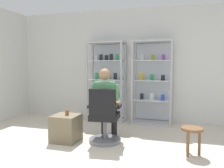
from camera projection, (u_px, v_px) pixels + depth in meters
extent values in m
cube|color=silver|center=(131.00, 65.00, 5.61)|extent=(6.00, 0.10, 2.70)
cylinder|color=#B7B7BC|center=(87.00, 82.00, 5.45)|extent=(0.05, 0.05, 1.90)
cylinder|color=#B7B7BC|center=(121.00, 83.00, 5.20)|extent=(0.05, 0.05, 1.90)
cylinder|color=#B7B7BC|center=(93.00, 81.00, 5.83)|extent=(0.05, 0.05, 1.90)
cylinder|color=#B7B7BC|center=(125.00, 81.00, 5.58)|extent=(0.05, 0.05, 1.90)
cube|color=#B7B7BC|center=(106.00, 43.00, 5.44)|extent=(0.90, 0.45, 0.04)
cube|color=#B7B7BC|center=(106.00, 119.00, 5.59)|extent=(0.90, 0.45, 0.04)
cube|color=silver|center=(109.00, 81.00, 5.72)|extent=(0.84, 0.02, 1.80)
cube|color=silver|center=(106.00, 98.00, 5.55)|extent=(0.82, 0.39, 0.02)
cube|color=red|center=(96.00, 94.00, 5.61)|extent=(0.08, 0.04, 0.16)
cube|color=#268C4C|center=(103.00, 95.00, 5.55)|extent=(0.08, 0.05, 0.14)
cube|color=#999919|center=(109.00, 95.00, 5.48)|extent=(0.08, 0.04, 0.15)
cube|color=#268C4C|center=(117.00, 95.00, 5.47)|extent=(0.08, 0.05, 0.13)
cube|color=silver|center=(106.00, 79.00, 5.51)|extent=(0.82, 0.39, 0.02)
cube|color=#268C4C|center=(97.00, 76.00, 5.58)|extent=(0.07, 0.05, 0.15)
cube|color=#268C4C|center=(106.00, 76.00, 5.53)|extent=(0.08, 0.05, 0.16)
cube|color=black|center=(115.00, 76.00, 5.44)|extent=(0.08, 0.04, 0.15)
cube|color=silver|center=(106.00, 61.00, 5.47)|extent=(0.82, 0.39, 0.02)
cube|color=silver|center=(96.00, 58.00, 5.59)|extent=(0.08, 0.04, 0.12)
cube|color=black|center=(101.00, 57.00, 5.53)|extent=(0.08, 0.06, 0.15)
cube|color=black|center=(107.00, 58.00, 5.50)|extent=(0.08, 0.05, 0.13)
cube|color=black|center=(111.00, 57.00, 5.40)|extent=(0.08, 0.04, 0.15)
cube|color=#268C4C|center=(117.00, 57.00, 5.35)|extent=(0.07, 0.05, 0.15)
cylinder|color=#B7B7BC|center=(132.00, 83.00, 5.13)|extent=(0.05, 0.05, 1.90)
cylinder|color=#B7B7BC|center=(171.00, 84.00, 4.88)|extent=(0.05, 0.05, 1.90)
cylinder|color=#B7B7BC|center=(135.00, 82.00, 5.51)|extent=(0.05, 0.05, 1.90)
cylinder|color=#B7B7BC|center=(172.00, 82.00, 5.26)|extent=(0.05, 0.05, 1.90)
cube|color=#B7B7BC|center=(153.00, 41.00, 5.12)|extent=(0.90, 0.45, 0.04)
cube|color=#B7B7BC|center=(151.00, 123.00, 5.27)|extent=(0.90, 0.45, 0.04)
cube|color=silver|center=(153.00, 82.00, 5.40)|extent=(0.84, 0.02, 1.80)
cube|color=silver|center=(152.00, 100.00, 5.23)|extent=(0.82, 0.39, 0.02)
cube|color=black|center=(142.00, 96.00, 5.32)|extent=(0.08, 0.04, 0.13)
cube|color=silver|center=(152.00, 96.00, 5.25)|extent=(0.09, 0.04, 0.15)
cube|color=#264CB2|center=(163.00, 97.00, 5.12)|extent=(0.09, 0.05, 0.13)
cube|color=silver|center=(152.00, 80.00, 5.19)|extent=(0.82, 0.39, 0.02)
cube|color=gold|center=(142.00, 76.00, 5.29)|extent=(0.08, 0.05, 0.15)
cube|color=#268C4C|center=(152.00, 77.00, 5.21)|extent=(0.09, 0.05, 0.13)
cube|color=black|center=(163.00, 78.00, 5.08)|extent=(0.09, 0.04, 0.12)
cube|color=silver|center=(152.00, 60.00, 5.15)|extent=(0.82, 0.39, 0.02)
cube|color=silver|center=(142.00, 57.00, 5.26)|extent=(0.08, 0.05, 0.14)
cube|color=#999919|center=(153.00, 57.00, 5.18)|extent=(0.08, 0.04, 0.12)
cube|color=purple|center=(164.00, 57.00, 5.04)|extent=(0.08, 0.05, 0.12)
cylinder|color=slate|center=(105.00, 140.00, 4.03)|extent=(0.56, 0.56, 0.06)
cylinder|color=slate|center=(105.00, 129.00, 4.01)|extent=(0.07, 0.07, 0.41)
cube|color=black|center=(105.00, 116.00, 3.99)|extent=(0.53, 0.53, 0.10)
cube|color=black|center=(102.00, 103.00, 3.76)|extent=(0.45, 0.13, 0.45)
cube|color=black|center=(120.00, 106.00, 3.93)|extent=(0.08, 0.30, 0.04)
cube|color=black|center=(90.00, 105.00, 4.02)|extent=(0.08, 0.30, 0.04)
cylinder|color=black|center=(112.00, 108.00, 4.16)|extent=(0.19, 0.41, 0.14)
cylinder|color=black|center=(114.00, 121.00, 4.38)|extent=(0.11, 0.11, 0.56)
cylinder|color=black|center=(102.00, 108.00, 4.20)|extent=(0.19, 0.41, 0.14)
cylinder|color=black|center=(104.00, 121.00, 4.42)|extent=(0.11, 0.11, 0.56)
cube|color=#4C8C59|center=(105.00, 96.00, 3.96)|extent=(0.38, 0.26, 0.50)
sphere|color=#99704C|center=(105.00, 74.00, 3.93)|extent=(0.20, 0.20, 0.20)
cylinder|color=#4C8C59|center=(116.00, 92.00, 3.92)|extent=(0.09, 0.09, 0.28)
cylinder|color=#99704C|center=(118.00, 103.00, 4.12)|extent=(0.12, 0.31, 0.08)
cylinder|color=#4C8C59|center=(94.00, 92.00, 3.99)|extent=(0.09, 0.09, 0.28)
cylinder|color=#99704C|center=(96.00, 103.00, 4.18)|extent=(0.12, 0.31, 0.08)
cube|color=#72664C|center=(66.00, 128.00, 4.06)|extent=(0.45, 0.45, 0.47)
cylinder|color=brown|center=(67.00, 113.00, 4.02)|extent=(0.06, 0.06, 0.09)
cylinder|color=brown|center=(192.00, 129.00, 3.42)|extent=(0.32, 0.32, 0.04)
cylinder|color=brown|center=(199.00, 143.00, 3.40)|extent=(0.04, 0.04, 0.38)
cylinder|color=brown|center=(188.00, 140.00, 3.54)|extent=(0.04, 0.04, 0.38)
cylinder|color=brown|center=(188.00, 144.00, 3.36)|extent=(0.04, 0.04, 0.38)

